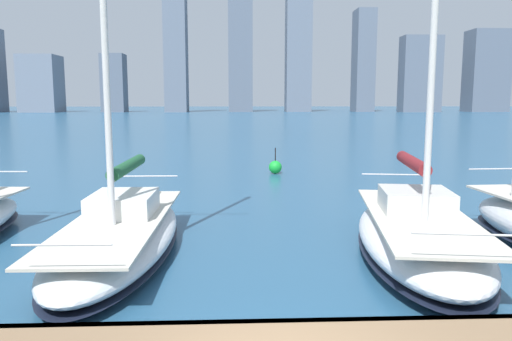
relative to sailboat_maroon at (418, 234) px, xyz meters
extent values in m
cube|color=#473828|center=(3.97, 4.64, -0.10)|extent=(28.00, 0.16, 0.10)
cube|color=slate|center=(-79.95, -154.10, 12.77)|extent=(12.69, 9.12, 26.84)
cube|color=slate|center=(-56.04, -150.28, 11.53)|extent=(12.50, 6.78, 24.35)
cube|color=slate|center=(-39.19, -157.72, 16.18)|extent=(6.19, 9.11, 33.65)
cube|color=slate|center=(-17.06, -157.34, 20.49)|extent=(8.30, 7.46, 42.27)
cube|color=slate|center=(2.27, -158.48, 17.98)|extent=(7.90, 10.70, 37.26)
cube|color=slate|center=(23.20, -154.62, 20.68)|extent=(7.01, 9.86, 42.65)
cube|color=slate|center=(43.52, -154.73, 8.69)|extent=(7.31, 7.56, 18.67)
cube|color=slate|center=(66.91, -154.74, 8.45)|extent=(11.65, 11.34, 18.19)
cylinder|color=silver|center=(-3.82, -3.37, 1.14)|extent=(2.05, 0.16, 0.04)
ellipsoid|color=white|center=(0.01, 0.03, -0.11)|extent=(3.92, 8.10, 1.07)
ellipsoid|color=black|center=(0.01, 0.03, -0.41)|extent=(3.94, 8.14, 0.10)
cube|color=beige|center=(0.01, 0.03, 0.45)|extent=(3.29, 7.10, 0.06)
cube|color=silver|center=(-0.06, -0.43, 0.76)|extent=(1.91, 1.94, 0.55)
cylinder|color=silver|center=(0.09, 0.61, 4.81)|extent=(0.16, 0.16, 8.66)
cylinder|color=silver|center=(-0.15, -1.00, 1.53)|extent=(0.61, 3.24, 0.12)
cylinder|color=maroon|center=(-0.15, -1.00, 1.65)|extent=(0.77, 3.02, 0.32)
cylinder|color=silver|center=(0.54, 3.57, 0.97)|extent=(1.80, 0.31, 0.04)
cylinder|color=silver|center=(-0.52, -3.42, 0.97)|extent=(2.08, 0.35, 0.04)
ellipsoid|color=silver|center=(7.47, -0.61, -0.19)|extent=(2.78, 8.67, 0.91)
ellipsoid|color=black|center=(7.47, -0.61, -0.44)|extent=(2.79, 8.71, 0.10)
cube|color=beige|center=(7.47, -0.61, 0.29)|extent=(2.29, 7.63, 0.06)
cube|color=silver|center=(7.47, -1.13, 0.60)|extent=(1.62, 1.92, 0.55)
cylinder|color=silver|center=(7.46, -1.78, 1.37)|extent=(0.17, 3.63, 0.12)
cylinder|color=#1E5633|center=(7.46, -1.78, 1.49)|extent=(0.37, 3.34, 0.32)
cylinder|color=silver|center=(7.53, 3.35, 0.81)|extent=(1.72, 0.07, 0.04)
cylinder|color=silver|center=(7.42, -4.50, 0.81)|extent=(1.99, 0.07, 0.04)
sphere|color=green|center=(2.33, -14.71, -0.30)|extent=(0.70, 0.70, 0.70)
cylinder|color=black|center=(2.33, -14.71, 0.40)|extent=(0.06, 0.06, 0.70)
camera|label=1|loc=(4.55, 11.83, 3.29)|focal=35.00mm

